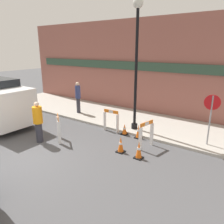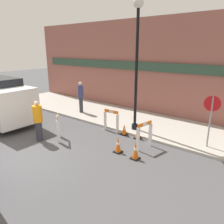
# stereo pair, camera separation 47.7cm
# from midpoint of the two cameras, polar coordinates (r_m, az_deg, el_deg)

# --- Properties ---
(ground_plane) EXTENTS (60.00, 60.00, 0.00)m
(ground_plane) POSITION_cam_midpoint_polar(r_m,az_deg,el_deg) (8.63, -25.50, -11.78)
(ground_plane) COLOR #4C4C4F
(sidewalk_slab) EXTENTS (18.00, 3.59, 0.11)m
(sidewalk_slab) POSITION_cam_midpoint_polar(r_m,az_deg,el_deg) (12.51, 0.16, -1.19)
(sidewalk_slab) COLOR #ADA89E
(sidewalk_slab) RESTS_ON ground_plane
(storefront_facade) EXTENTS (18.00, 0.22, 5.50)m
(storefront_facade) POSITION_cam_midpoint_polar(r_m,az_deg,el_deg) (13.53, 4.87, 11.76)
(storefront_facade) COLOR #93564C
(storefront_facade) RESTS_ON ground_plane
(streetlamp_post) EXTENTS (0.44, 0.44, 5.73)m
(streetlamp_post) POSITION_cam_midpoint_polar(r_m,az_deg,el_deg) (9.90, 5.04, 15.90)
(streetlamp_post) COLOR black
(streetlamp_post) RESTS_ON sidewalk_slab
(stop_sign) EXTENTS (0.59, 0.16, 2.04)m
(stop_sign) POSITION_cam_midpoint_polar(r_m,az_deg,el_deg) (9.14, 23.12, 0.07)
(stop_sign) COLOR gray
(stop_sign) RESTS_ON sidewalk_slab
(barricade_0) EXTENTS (0.79, 0.16, 1.06)m
(barricade_0) POSITION_cam_midpoint_polar(r_m,az_deg,el_deg) (10.30, -1.57, -2.13)
(barricade_0) COLOR white
(barricade_0) RESTS_ON ground_plane
(barricade_1) EXTENTS (0.66, 0.57, 1.14)m
(barricade_1) POSITION_cam_midpoint_polar(r_m,az_deg,el_deg) (9.60, -15.16, -3.93)
(barricade_1) COLOR white
(barricade_1) RESTS_ON ground_plane
(barricade_2) EXTENTS (0.28, 0.79, 1.09)m
(barricade_2) POSITION_cam_midpoint_polar(r_m,az_deg,el_deg) (8.72, 7.38, -5.70)
(barricade_2) COLOR white
(barricade_2) RESTS_ON ground_plane
(traffic_cone_0) EXTENTS (0.30, 0.30, 0.66)m
(traffic_cone_0) POSITION_cam_midpoint_polar(r_m,az_deg,el_deg) (7.97, 5.30, -9.90)
(traffic_cone_0) COLOR black
(traffic_cone_0) RESTS_ON ground_plane
(traffic_cone_1) EXTENTS (0.30, 0.30, 0.63)m
(traffic_cone_1) POSITION_cam_midpoint_polar(r_m,az_deg,el_deg) (8.38, 0.65, -8.59)
(traffic_cone_1) COLOR black
(traffic_cone_1) RESTS_ON ground_plane
(traffic_cone_2) EXTENTS (0.30, 0.30, 0.62)m
(traffic_cone_2) POSITION_cam_midpoint_polar(r_m,az_deg,el_deg) (9.67, 5.53, -5.16)
(traffic_cone_2) COLOR black
(traffic_cone_2) RESTS_ON ground_plane
(traffic_cone_3) EXTENTS (0.30, 0.30, 0.50)m
(traffic_cone_3) POSITION_cam_midpoint_polar(r_m,az_deg,el_deg) (10.05, 1.94, -4.59)
(traffic_cone_3) COLOR black
(traffic_cone_3) RESTS_ON ground_plane
(person_worker) EXTENTS (0.55, 0.55, 1.75)m
(person_worker) POSITION_cam_midpoint_polar(r_m,az_deg,el_deg) (9.62, -20.11, -2.23)
(person_worker) COLOR #33333D
(person_worker) RESTS_ON ground_plane
(person_pedestrian) EXTENTS (0.34, 0.34, 1.84)m
(person_pedestrian) POSITION_cam_midpoint_polar(r_m,az_deg,el_deg) (13.03, -9.92, 4.10)
(person_pedestrian) COLOR #33333D
(person_pedestrian) RESTS_ON sidewalk_slab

